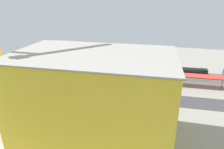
{
  "coord_description": "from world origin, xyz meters",
  "views": [
    {
      "loc": [
        -11.36,
        71.13,
        33.84
      ],
      "look_at": [
        7.44,
        3.6,
        7.06
      ],
      "focal_mm": 32.56,
      "sensor_mm": 36.0,
      "label": 1
    }
  ],
  "objects_px": {
    "parked_car_1": "(150,92)",
    "street_tree_0": "(116,86)",
    "locomotive": "(192,72)",
    "parked_car_2": "(130,90)",
    "parked_car_0": "(166,94)",
    "street_tree_2": "(66,81)",
    "construction_building": "(94,98)",
    "traffic_light": "(136,82)",
    "parked_car_3": "(113,88)",
    "tower_crane": "(5,57)",
    "box_truck_0": "(144,104)",
    "street_tree_1": "(100,85)",
    "platform_canopy_near": "(155,73)"
  },
  "relations": [
    {
      "from": "parked_car_3",
      "to": "construction_building",
      "type": "bearing_deg",
      "value": 95.66
    },
    {
      "from": "locomotive",
      "to": "parked_car_2",
      "type": "distance_m",
      "value": 34.11
    },
    {
      "from": "platform_canopy_near",
      "to": "traffic_light",
      "type": "relative_size",
      "value": 9.3
    },
    {
      "from": "tower_crane",
      "to": "traffic_light",
      "type": "distance_m",
      "value": 44.72
    },
    {
      "from": "parked_car_1",
      "to": "traffic_light",
      "type": "bearing_deg",
      "value": -7.02
    },
    {
      "from": "street_tree_0",
      "to": "traffic_light",
      "type": "distance_m",
      "value": 10.39
    },
    {
      "from": "parked_car_2",
      "to": "street_tree_2",
      "type": "relative_size",
      "value": 0.52
    },
    {
      "from": "parked_car_1",
      "to": "parked_car_3",
      "type": "xyz_separation_m",
      "value": [
        14.11,
        0.21,
        -0.07
      ]
    },
    {
      "from": "locomotive",
      "to": "parked_car_3",
      "type": "distance_m",
      "value": 39.12
    },
    {
      "from": "locomotive",
      "to": "parked_car_2",
      "type": "xyz_separation_m",
      "value": [
        23.78,
        24.43,
        -1.11
      ]
    },
    {
      "from": "locomotive",
      "to": "tower_crane",
      "type": "bearing_deg",
      "value": 47.8
    },
    {
      "from": "street_tree_0",
      "to": "parked_car_1",
      "type": "bearing_deg",
      "value": -143.34
    },
    {
      "from": "street_tree_1",
      "to": "traffic_light",
      "type": "bearing_deg",
      "value": -143.24
    },
    {
      "from": "parked_car_1",
      "to": "platform_canopy_near",
      "type": "bearing_deg",
      "value": -93.31
    },
    {
      "from": "parked_car_1",
      "to": "street_tree_1",
      "type": "height_order",
      "value": "street_tree_1"
    },
    {
      "from": "tower_crane",
      "to": "platform_canopy_near",
      "type": "bearing_deg",
      "value": -128.85
    },
    {
      "from": "construction_building",
      "to": "traffic_light",
      "type": "relative_size",
      "value": 5.85
    },
    {
      "from": "parked_car_3",
      "to": "street_tree_2",
      "type": "bearing_deg",
      "value": 27.48
    },
    {
      "from": "locomotive",
      "to": "parked_car_0",
      "type": "height_order",
      "value": "locomotive"
    },
    {
      "from": "construction_building",
      "to": "street_tree_0",
      "type": "xyz_separation_m",
      "value": [
        -0.51,
        -19.66,
        -5.35
      ]
    },
    {
      "from": "traffic_light",
      "to": "street_tree_1",
      "type": "bearing_deg",
      "value": 36.76
    },
    {
      "from": "tower_crane",
      "to": "parked_car_3",
      "type": "bearing_deg",
      "value": -122.19
    },
    {
      "from": "street_tree_2",
      "to": "traffic_light",
      "type": "height_order",
      "value": "street_tree_2"
    },
    {
      "from": "locomotive",
      "to": "traffic_light",
      "type": "distance_m",
      "value": 32.21
    },
    {
      "from": "parked_car_1",
      "to": "street_tree_0",
      "type": "bearing_deg",
      "value": 36.66
    },
    {
      "from": "street_tree_0",
      "to": "parked_car_2",
      "type": "bearing_deg",
      "value": -114.04
    },
    {
      "from": "parked_car_2",
      "to": "street_tree_0",
      "type": "bearing_deg",
      "value": 65.96
    },
    {
      "from": "tower_crane",
      "to": "parked_car_2",
      "type": "bearing_deg",
      "value": -130.45
    },
    {
      "from": "parked_car_3",
      "to": "box_truck_0",
      "type": "distance_m",
      "value": 17.42
    },
    {
      "from": "parked_car_0",
      "to": "traffic_light",
      "type": "relative_size",
      "value": 0.75
    },
    {
      "from": "street_tree_1",
      "to": "parked_car_3",
      "type": "bearing_deg",
      "value": -109.23
    },
    {
      "from": "tower_crane",
      "to": "street_tree_1",
      "type": "bearing_deg",
      "value": -125.88
    },
    {
      "from": "parked_car_0",
      "to": "street_tree_2",
      "type": "distance_m",
      "value": 36.7
    },
    {
      "from": "platform_canopy_near",
      "to": "parked_car_0",
      "type": "xyz_separation_m",
      "value": [
        -5.15,
        11.5,
        -3.59
      ]
    },
    {
      "from": "parked_car_0",
      "to": "parked_car_1",
      "type": "xyz_separation_m",
      "value": [
        5.82,
        0.02,
        0.09
      ]
    },
    {
      "from": "traffic_light",
      "to": "parked_car_2",
      "type": "bearing_deg",
      "value": 24.52
    },
    {
      "from": "parked_car_0",
      "to": "traffic_light",
      "type": "xyz_separation_m",
      "value": [
        11.24,
        -0.65,
        3.46
      ]
    },
    {
      "from": "construction_building",
      "to": "street_tree_2",
      "type": "xyz_separation_m",
      "value": [
        18.24,
        -19.47,
        -5.36
      ]
    },
    {
      "from": "locomotive",
      "to": "street_tree_0",
      "type": "xyz_separation_m",
      "value": [
        27.29,
        32.31,
        3.56
      ]
    },
    {
      "from": "parked_car_0",
      "to": "street_tree_1",
      "type": "bearing_deg",
      "value": 19.1
    },
    {
      "from": "box_truck_0",
      "to": "parked_car_1",
      "type": "bearing_deg",
      "value": -93.32
    },
    {
      "from": "box_truck_0",
      "to": "platform_canopy_near",
      "type": "bearing_deg",
      "value": -93.32
    },
    {
      "from": "parked_car_3",
      "to": "street_tree_1",
      "type": "relative_size",
      "value": 0.52
    },
    {
      "from": "parked_car_1",
      "to": "parked_car_2",
      "type": "height_order",
      "value": "parked_car_1"
    },
    {
      "from": "platform_canopy_near",
      "to": "street_tree_2",
      "type": "height_order",
      "value": "street_tree_2"
    },
    {
      "from": "box_truck_0",
      "to": "street_tree_2",
      "type": "xyz_separation_m",
      "value": [
        28.97,
        -2.93,
        3.67
      ]
    },
    {
      "from": "parked_car_1",
      "to": "box_truck_0",
      "type": "distance_m",
      "value": 11.27
    },
    {
      "from": "box_truck_0",
      "to": "street_tree_0",
      "type": "relative_size",
      "value": 1.16
    },
    {
      "from": "street_tree_2",
      "to": "platform_canopy_near",
      "type": "bearing_deg",
      "value": -146.83
    },
    {
      "from": "platform_canopy_near",
      "to": "parked_car_1",
      "type": "relative_size",
      "value": 13.33
    }
  ]
}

